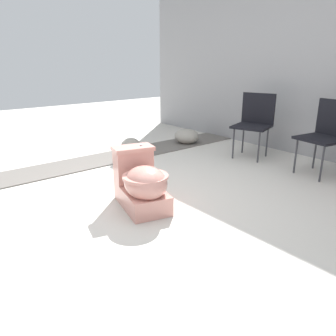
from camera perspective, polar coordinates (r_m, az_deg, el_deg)
ground_plane at (r=3.09m, az=-5.96°, el=-5.68°), size 14.00×14.00×0.00m
gravel_strip at (r=4.44m, az=-10.38°, el=1.71°), size 0.56×8.00×0.01m
toilet at (r=2.88m, az=-4.60°, el=-2.71°), size 0.70×0.52×0.52m
folding_chair_left at (r=4.54m, az=14.89°, el=8.33°), size 0.55×0.55×0.83m
folding_chair_middle at (r=4.07m, az=26.09°, el=6.00°), size 0.50×0.50×0.83m
boulder_near at (r=4.67m, az=-6.51°, el=3.96°), size 0.40×0.40×0.21m
boulder_far at (r=5.16m, az=3.25°, el=5.55°), size 0.48×0.46×0.23m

